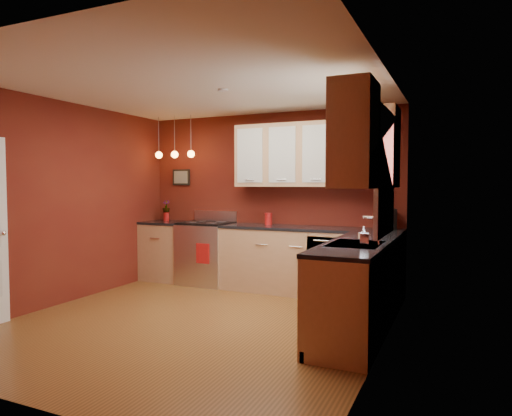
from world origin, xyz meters
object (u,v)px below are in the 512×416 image
at_px(red_canister, 268,219).
at_px(soap_pump, 363,236).
at_px(coffee_maker, 388,220).
at_px(sink, 356,246).
at_px(gas_range, 206,253).

relative_size(red_canister, soap_pump, 0.92).
distance_m(red_canister, soap_pump, 2.44).
height_order(red_canister, coffee_maker, coffee_maker).
bearing_deg(red_canister, coffee_maker, 0.48).
bearing_deg(soap_pump, sink, 131.02).
distance_m(sink, soap_pump, 0.19).
relative_size(red_canister, coffee_maker, 0.64).
distance_m(gas_range, soap_pump, 3.21).
relative_size(coffee_maker, soap_pump, 1.45).
height_order(gas_range, soap_pump, soap_pump).
bearing_deg(coffee_maker, red_canister, 158.58).
relative_size(sink, soap_pump, 3.71).
bearing_deg(coffee_maker, soap_pump, -111.40).
bearing_deg(sink, soap_pump, -48.98).
xyz_separation_m(gas_range, coffee_maker, (2.70, 0.12, 0.58)).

